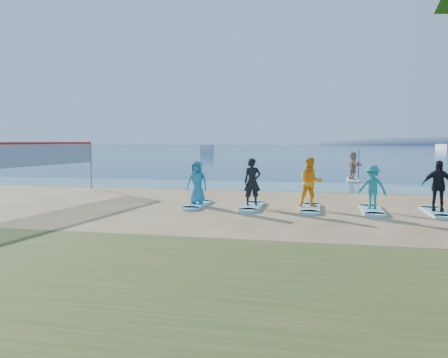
% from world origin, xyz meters
% --- Properties ---
extents(ground, '(600.00, 600.00, 0.00)m').
position_xyz_m(ground, '(0.00, 0.00, 0.00)').
color(ground, tan).
rests_on(ground, ground).
extents(shallow_water, '(600.00, 600.00, 0.00)m').
position_xyz_m(shallow_water, '(0.00, 10.50, 0.01)').
color(shallow_water, teal).
rests_on(shallow_water, ground).
extents(ocean, '(600.00, 600.00, 0.00)m').
position_xyz_m(ocean, '(0.00, 160.00, 0.01)').
color(ocean, navy).
rests_on(ocean, ground).
extents(volleyball_net, '(1.17, 9.02, 2.50)m').
position_xyz_m(volleyball_net, '(-10.01, 2.87, 1.90)').
color(volleyball_net, gray).
rests_on(volleyball_net, ground).
extents(paddleboard, '(0.82, 3.03, 0.12)m').
position_xyz_m(paddleboard, '(4.51, 14.69, 0.06)').
color(paddleboard, silver).
rests_on(paddleboard, ground).
extents(paddleboarder, '(1.04, 1.69, 1.74)m').
position_xyz_m(paddleboarder, '(4.51, 14.69, 0.99)').
color(paddleboarder, tan).
rests_on(paddleboarder, paddleboard).
extents(boat_offshore_a, '(3.62, 7.50, 1.94)m').
position_xyz_m(boat_offshore_a, '(-18.92, 69.72, 0.00)').
color(boat_offshore_a, silver).
rests_on(boat_offshore_a, ground).
extents(boat_offshore_b, '(3.20, 6.40, 1.76)m').
position_xyz_m(boat_offshore_b, '(36.50, 116.37, 0.00)').
color(boat_offshore_b, silver).
rests_on(boat_offshore_b, ground).
extents(surfboard_0, '(0.70, 2.20, 0.09)m').
position_xyz_m(surfboard_0, '(-2.25, 2.40, 0.04)').
color(surfboard_0, '#96DFE8').
rests_on(surfboard_0, ground).
extents(student_0, '(0.83, 0.56, 1.66)m').
position_xyz_m(student_0, '(-2.25, 2.40, 0.92)').
color(student_0, teal).
rests_on(student_0, surfboard_0).
extents(surfboard_1, '(0.70, 2.20, 0.09)m').
position_xyz_m(surfboard_1, '(-0.09, 2.40, 0.04)').
color(surfboard_1, '#96DFE8').
rests_on(surfboard_1, ground).
extents(student_1, '(0.76, 0.63, 1.78)m').
position_xyz_m(student_1, '(-0.09, 2.40, 0.98)').
color(student_1, black).
rests_on(student_1, surfboard_1).
extents(surfboard_2, '(0.70, 2.20, 0.09)m').
position_xyz_m(surfboard_2, '(2.08, 2.40, 0.04)').
color(surfboard_2, '#96DFE8').
rests_on(surfboard_2, ground).
extents(student_2, '(1.02, 0.87, 1.83)m').
position_xyz_m(student_2, '(2.08, 2.40, 1.00)').
color(student_2, '#FFA11A').
rests_on(student_2, surfboard_2).
extents(surfboard_3, '(0.70, 2.20, 0.09)m').
position_xyz_m(surfboard_3, '(4.24, 2.40, 0.04)').
color(surfboard_3, '#96DFE8').
rests_on(surfboard_3, ground).
extents(student_3, '(1.16, 0.95, 1.57)m').
position_xyz_m(student_3, '(4.24, 2.40, 0.87)').
color(student_3, teal).
rests_on(student_3, surfboard_3).
extents(surfboard_4, '(0.70, 2.20, 0.09)m').
position_xyz_m(surfboard_4, '(6.40, 2.40, 0.04)').
color(surfboard_4, '#96DFE8').
rests_on(surfboard_4, ground).
extents(student_4, '(1.09, 0.61, 1.76)m').
position_xyz_m(student_4, '(6.40, 2.40, 0.97)').
color(student_4, black).
rests_on(student_4, surfboard_4).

